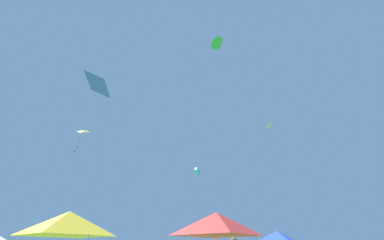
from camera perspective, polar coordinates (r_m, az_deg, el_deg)
canopy_tent_red at (r=12.60m, az=6.22°, el=-24.10°), size 3.37×3.37×3.60m
canopy_tent_blue at (r=18.94m, az=20.42°, el=-25.67°), size 2.92×2.92×3.13m
canopy_tent_yellow at (r=13.13m, az=-28.46°, el=-21.53°), size 3.30×3.30×3.54m
kite_yellow_diamond at (r=27.70m, az=-25.25°, el=-2.68°), size 1.03×1.31×2.92m
kite_blue_diamond at (r=15.26m, az=-22.05°, el=8.20°), size 1.85×1.81×0.88m
kite_yellow_delta at (r=39.05m, az=18.37°, el=-1.41°), size 1.23×1.31×2.12m
kite_cyan_box at (r=24.34m, az=1.35°, el=-12.50°), size 0.69×0.74×0.59m
kite_green_delta at (r=26.33m, az=6.08°, el=18.40°), size 1.96×2.01×1.05m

